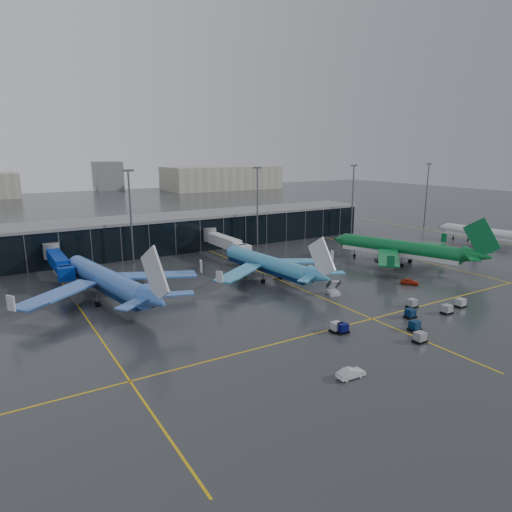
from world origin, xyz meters
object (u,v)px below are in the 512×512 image
airliner_arkefly (106,268)px  airliner_ba (485,227)px  airliner_klm_near (267,254)px  service_van_red (410,282)px  baggage_carts (407,318)px  airliner_aer_lingus (400,239)px  mobile_airstair (333,291)px  service_van_white (351,373)px

airliner_arkefly → airliner_ba: 122.43m
airliner_klm_near → service_van_red: bearing=-44.7°
baggage_carts → airliner_aer_lingus: bearing=43.7°
airliner_aer_lingus → service_van_red: 21.09m
airliner_klm_near → baggage_carts: bearing=-85.7°
airliner_klm_near → mobile_airstair: size_ratio=10.68×
airliner_aer_lingus → baggage_carts: airliner_aer_lingus is taller
airliner_arkefly → airliner_klm_near: bearing=-15.0°
mobile_airstair → service_van_white: 37.32m
service_van_white → airliner_arkefly: bearing=23.4°
airliner_klm_near → airliner_arkefly: bearing=168.9°
mobile_airstair → airliner_aer_lingus: bearing=39.1°
airliner_klm_near → service_van_white: (-16.78, -47.29, -5.46)m
airliner_arkefly → mobile_airstair: bearing=-35.8°
airliner_arkefly → service_van_white: 55.01m
airliner_ba → service_van_red: airliner_ba is taller
airliner_ba → service_van_white: bearing=-163.5°
baggage_carts → service_van_red: size_ratio=7.78×
airliner_ba → mobile_airstair: 81.63m
baggage_carts → service_van_red: 25.11m
airliner_arkefly → baggage_carts: bearing=-52.6°
airliner_aer_lingus → service_van_white: size_ratio=10.61×
airliner_ba → service_van_red: bearing=-169.4°
airliner_ba → baggage_carts: 87.00m
baggage_carts → service_van_white: 25.38m
mobile_airstair → service_van_red: 20.40m
airliner_aer_lingus → service_van_red: (-13.20, -15.22, -6.24)m
mobile_airstair → airliner_arkefly: bearing=173.4°
airliner_ba → baggage_carts: size_ratio=1.15×
baggage_carts → mobile_airstair: mobile_airstair is taller
airliner_ba → mobile_airstair: size_ratio=9.68×
airliner_ba → baggage_carts: airliner_ba is taller
airliner_klm_near → mobile_airstair: 19.18m
airliner_ba → airliner_aer_lingus: bearing=177.9°
airliner_arkefly → airliner_ba: airliner_arkefly is taller
airliner_klm_near → baggage_carts: 37.91m
service_van_red → airliner_klm_near: bearing=101.8°
airliner_ba → service_van_white: (-102.31, -46.17, -4.88)m
airliner_arkefly → mobile_airstair: airliner_arkefly is taller
baggage_carts → service_van_white: bearing=-156.0°
airliner_arkefly → mobile_airstair: size_ratio=12.19×
airliner_aer_lingus → airliner_ba: airliner_aer_lingus is taller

